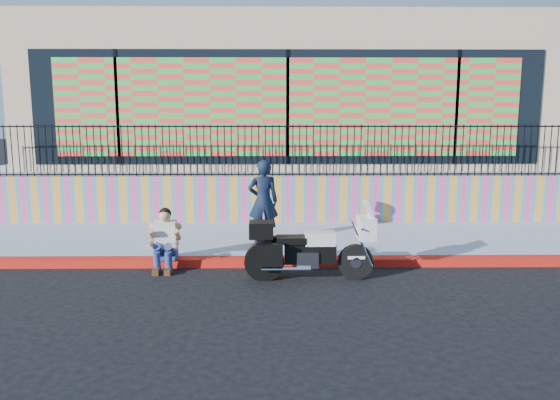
{
  "coord_description": "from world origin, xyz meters",
  "views": [
    {
      "loc": [
        -0.36,
        -9.55,
        2.78
      ],
      "look_at": [
        -0.23,
        1.2,
        1.01
      ],
      "focal_mm": 35.0,
      "sensor_mm": 36.0,
      "label": 1
    }
  ],
  "objects": [
    {
      "name": "police_motorcycle",
      "position": [
        0.21,
        -0.81,
        0.55
      ],
      "size": [
        2.11,
        0.7,
        1.31
      ],
      "color": "black",
      "rests_on": "ground"
    },
    {
      "name": "mural_wall",
      "position": [
        0.0,
        3.25,
        0.7
      ],
      "size": [
        16.0,
        0.2,
        1.1
      ],
      "primitive_type": "cube",
      "color": "#EF3E8C",
      "rests_on": "sidewalk"
    },
    {
      "name": "storefront_building",
      "position": [
        0.0,
        8.13,
        3.25
      ],
      "size": [
        14.0,
        8.06,
        4.0
      ],
      "color": "tan",
      "rests_on": "elevated_platform"
    },
    {
      "name": "police_officer",
      "position": [
        -0.56,
        1.22,
        0.98
      ],
      "size": [
        0.65,
        0.47,
        1.66
      ],
      "primitive_type": "imported",
      "rotation": [
        0.0,
        0.0,
        3.26
      ],
      "color": "black",
      "rests_on": "sidewalk"
    },
    {
      "name": "ground",
      "position": [
        0.0,
        0.0,
        0.0
      ],
      "size": [
        90.0,
        90.0,
        0.0
      ],
      "primitive_type": "plane",
      "color": "black",
      "rests_on": "ground"
    },
    {
      "name": "seated_man",
      "position": [
        -2.27,
        -0.23,
        0.45
      ],
      "size": [
        0.54,
        0.71,
        1.06
      ],
      "color": "navy",
      "rests_on": "ground"
    },
    {
      "name": "elevated_platform",
      "position": [
        0.0,
        8.35,
        0.62
      ],
      "size": [
        16.0,
        10.0,
        1.25
      ],
      "primitive_type": "cube",
      "color": "#939DB1",
      "rests_on": "ground"
    },
    {
      "name": "sidewalk",
      "position": [
        0.0,
        1.65,
        0.07
      ],
      "size": [
        16.0,
        3.0,
        0.15
      ],
      "primitive_type": "cube",
      "color": "#939DB1",
      "rests_on": "ground"
    },
    {
      "name": "red_curb",
      "position": [
        0.0,
        0.0,
        0.07
      ],
      "size": [
        16.0,
        0.3,
        0.15
      ],
      "primitive_type": "cube",
      "color": "red",
      "rests_on": "ground"
    },
    {
      "name": "metal_fence",
      "position": [
        0.0,
        3.25,
        1.85
      ],
      "size": [
        15.8,
        0.04,
        1.2
      ],
      "primitive_type": null,
      "color": "black",
      "rests_on": "mural_wall"
    }
  ]
}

